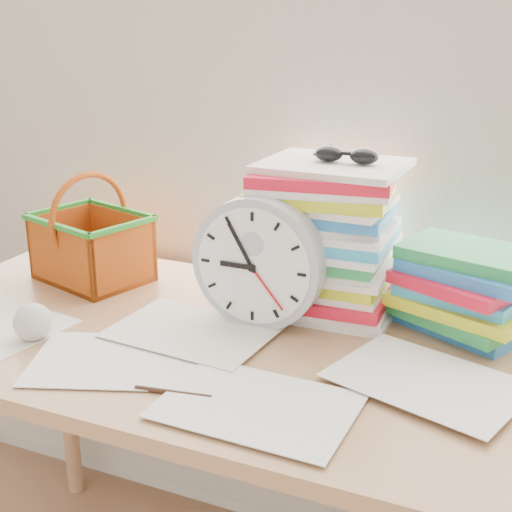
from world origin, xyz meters
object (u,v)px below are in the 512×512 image
at_px(desk, 225,373).
at_px(paper_stack, 323,237).
at_px(clock, 259,263).
at_px(basket, 91,228).
at_px(book_stack, 463,289).

xyz_separation_m(desk, paper_stack, (0.12, 0.22, 0.23)).
bearing_deg(paper_stack, clock, -121.66).
relative_size(desk, clock, 5.31).
xyz_separation_m(paper_stack, clock, (-0.08, -0.14, -0.02)).
distance_m(desk, basket, 0.49).
xyz_separation_m(book_stack, basket, (-0.82, -0.06, 0.04)).
bearing_deg(book_stack, paper_stack, -178.70).
bearing_deg(basket, book_stack, 20.87).
bearing_deg(basket, desk, -4.66).
xyz_separation_m(desk, book_stack, (0.41, 0.22, 0.16)).
bearing_deg(paper_stack, book_stack, 1.30).
relative_size(paper_stack, basket, 1.26).
relative_size(desk, basket, 5.62).
bearing_deg(paper_stack, desk, -118.72).
xyz_separation_m(desk, basket, (-0.42, 0.16, 0.20)).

